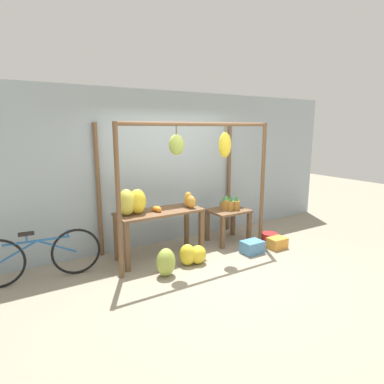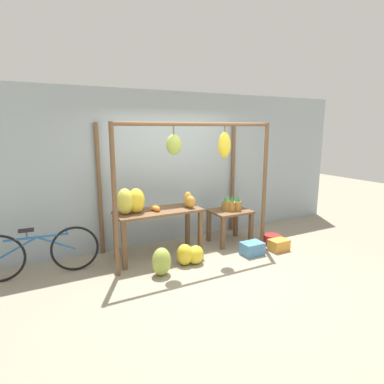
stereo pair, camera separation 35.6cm
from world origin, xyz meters
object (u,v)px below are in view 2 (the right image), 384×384
(orange_pile, at_px, (156,208))
(parked_bicycle, at_px, (38,253))
(banana_pile_ground_left, at_px, (161,262))
(banana_pile_on_table, at_px, (130,201))
(pineapple_cluster, at_px, (231,204))
(fruit_crate_white, at_px, (252,248))
(blue_bucket, at_px, (272,240))
(papaya_pile, at_px, (189,200))
(banana_pile_ground_right, at_px, (190,255))
(fruit_crate_purple, at_px, (279,245))

(orange_pile, bearing_deg, parked_bicycle, 175.43)
(orange_pile, height_order, banana_pile_ground_left, orange_pile)
(banana_pile_on_table, xyz_separation_m, pineapple_cluster, (1.91, -0.03, -0.26))
(fruit_crate_white, distance_m, parked_bicycle, 3.39)
(blue_bucket, bearing_deg, papaya_pile, 164.80)
(banana_pile_ground_right, height_order, fruit_crate_white, banana_pile_ground_right)
(pineapple_cluster, bearing_deg, orange_pile, -179.49)
(banana_pile_ground_right, xyz_separation_m, parked_bicycle, (-2.15, 0.67, 0.20))
(banana_pile_on_table, xyz_separation_m, fruit_crate_purple, (2.45, -0.77, -0.91))
(orange_pile, distance_m, blue_bucket, 2.30)
(pineapple_cluster, bearing_deg, banana_pile_on_table, 179.24)
(fruit_crate_white, bearing_deg, banana_pile_on_table, 159.74)
(banana_pile_ground_left, bearing_deg, parked_bicycle, 153.12)
(fruit_crate_purple, bearing_deg, fruit_crate_white, 173.33)
(banana_pile_ground_left, xyz_separation_m, fruit_crate_white, (1.69, -0.00, -0.10))
(orange_pile, xyz_separation_m, banana_pile_ground_left, (-0.20, -0.66, -0.64))
(banana_pile_ground_left, xyz_separation_m, fruit_crate_purple, (2.23, -0.07, -0.11))
(blue_bucket, bearing_deg, banana_pile_on_table, 169.06)
(banana_pile_ground_left, distance_m, papaya_pile, 1.24)
(banana_pile_ground_right, bearing_deg, banana_pile_ground_left, -166.01)
(fruit_crate_purple, bearing_deg, papaya_pile, 154.37)
(pineapple_cluster, relative_size, parked_bicycle, 0.19)
(blue_bucket, xyz_separation_m, fruit_crate_purple, (-0.09, -0.28, 0.00))
(parked_bicycle, distance_m, papaya_pile, 2.45)
(fruit_crate_white, distance_m, fruit_crate_purple, 0.55)
(papaya_pile, bearing_deg, fruit_crate_white, -34.95)
(banana_pile_ground_left, height_order, blue_bucket, banana_pile_ground_left)
(banana_pile_ground_left, xyz_separation_m, parked_bicycle, (-1.59, 0.81, 0.16))
(banana_pile_ground_right, bearing_deg, parked_bicycle, 162.75)
(parked_bicycle, bearing_deg, blue_bucket, -8.65)
(pineapple_cluster, xyz_separation_m, parked_bicycle, (-3.29, 0.13, -0.38))
(banana_pile_on_table, bearing_deg, banana_pile_ground_right, -36.09)
(orange_pile, relative_size, blue_bucket, 0.59)
(banana_pile_on_table, xyz_separation_m, banana_pile_ground_right, (0.77, -0.56, -0.85))
(banana_pile_ground_left, bearing_deg, pineapple_cluster, 21.75)
(banana_pile_on_table, height_order, pineapple_cluster, banana_pile_on_table)
(banana_pile_on_table, bearing_deg, fruit_crate_purple, -17.39)
(orange_pile, height_order, blue_bucket, orange_pile)
(parked_bicycle, height_order, fruit_crate_purple, parked_bicycle)
(pineapple_cluster, relative_size, banana_pile_ground_right, 0.64)
(parked_bicycle, bearing_deg, banana_pile_ground_right, -17.25)
(banana_pile_ground_right, distance_m, parked_bicycle, 2.26)
(parked_bicycle, distance_m, fruit_crate_purple, 3.93)
(fruit_crate_white, height_order, parked_bicycle, parked_bicycle)
(pineapple_cluster, bearing_deg, fruit_crate_purple, -53.98)
(banana_pile_ground_right, xyz_separation_m, papaya_pile, (0.23, 0.49, 0.77))
(orange_pile, relative_size, parked_bicycle, 0.10)
(banana_pile_ground_left, distance_m, parked_bicycle, 1.79)
(banana_pile_ground_right, xyz_separation_m, fruit_crate_purple, (1.68, -0.20, -0.06))
(parked_bicycle, bearing_deg, fruit_crate_purple, -12.83)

